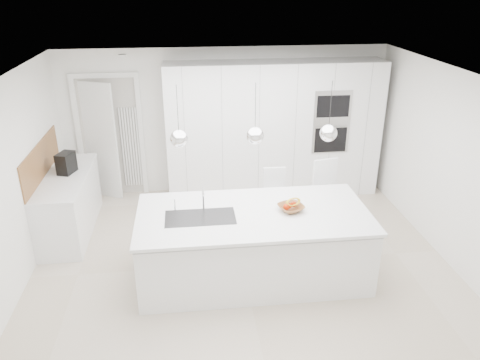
{
  "coord_description": "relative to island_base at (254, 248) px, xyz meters",
  "views": [
    {
      "loc": [
        -0.66,
        -5.26,
        3.56
      ],
      "look_at": [
        0.0,
        0.3,
        1.1
      ],
      "focal_mm": 35.0,
      "sensor_mm": 36.0,
      "label": 1
    }
  ],
  "objects": [
    {
      "name": "floor",
      "position": [
        -0.1,
        0.3,
        -0.43
      ],
      "size": [
        5.5,
        5.5,
        0.0
      ],
      "primitive_type": "plane",
      "color": "beige",
      "rests_on": "ground"
    },
    {
      "name": "wall_back",
      "position": [
        -0.1,
        2.8,
        0.82
      ],
      "size": [
        5.5,
        0.0,
        5.5
      ],
      "primitive_type": "plane",
      "rotation": [
        1.57,
        0.0,
        0.0
      ],
      "color": "white",
      "rests_on": "ground"
    },
    {
      "name": "wall_left",
      "position": [
        -2.85,
        0.3,
        0.82
      ],
      "size": [
        0.0,
        5.0,
        5.0
      ],
      "primitive_type": "plane",
      "rotation": [
        1.57,
        0.0,
        1.57
      ],
      "color": "white",
      "rests_on": "ground"
    },
    {
      "name": "ceiling",
      "position": [
        -0.1,
        0.3,
        2.07
      ],
      "size": [
        5.5,
        5.5,
        0.0
      ],
      "primitive_type": "plane",
      "rotation": [
        3.14,
        0.0,
        0.0
      ],
      "color": "white",
      "rests_on": "wall_back"
    },
    {
      "name": "tall_cabinets",
      "position": [
        0.7,
        2.5,
        0.72
      ],
      "size": [
        3.6,
        0.6,
        2.3
      ],
      "primitive_type": "cube",
      "color": "white",
      "rests_on": "floor"
    },
    {
      "name": "oven_stack",
      "position": [
        1.6,
        2.19,
        0.92
      ],
      "size": [
        0.62,
        0.04,
        1.05
      ],
      "primitive_type": null,
      "color": "#A5A5A8",
      "rests_on": "tall_cabinets"
    },
    {
      "name": "doorway_frame",
      "position": [
        -2.05,
        2.77,
        0.59
      ],
      "size": [
        1.11,
        0.08,
        2.13
      ],
      "primitive_type": null,
      "color": "white",
      "rests_on": "floor"
    },
    {
      "name": "hallway_door",
      "position": [
        -2.3,
        2.72,
        0.57
      ],
      "size": [
        0.76,
        0.38,
        2.0
      ],
      "primitive_type": "cube",
      "rotation": [
        0.0,
        0.0,
        -0.44
      ],
      "color": "white",
      "rests_on": "floor"
    },
    {
      "name": "radiator",
      "position": [
        -1.73,
        2.76,
        0.42
      ],
      "size": [
        0.32,
        0.04,
        1.4
      ],
      "primitive_type": null,
      "color": "white",
      "rests_on": "floor"
    },
    {
      "name": "left_base_cabinets",
      "position": [
        -2.55,
        1.5,
        0.0
      ],
      "size": [
        0.6,
        1.8,
        0.86
      ],
      "primitive_type": "cube",
      "color": "white",
      "rests_on": "floor"
    },
    {
      "name": "left_worktop",
      "position": [
        -2.55,
        1.5,
        0.45
      ],
      "size": [
        0.62,
        1.82,
        0.04
      ],
      "primitive_type": "cube",
      "color": "white",
      "rests_on": "left_base_cabinets"
    },
    {
      "name": "oak_backsplash",
      "position": [
        -2.84,
        1.5,
        0.72
      ],
      "size": [
        0.02,
        1.8,
        0.5
      ],
      "primitive_type": "cube",
      "color": "#8E5E32",
      "rests_on": "wall_left"
    },
    {
      "name": "island_base",
      "position": [
        0.0,
        0.0,
        0.0
      ],
      "size": [
        2.8,
        1.2,
        0.86
      ],
      "primitive_type": "cube",
      "color": "white",
      "rests_on": "floor"
    },
    {
      "name": "island_worktop",
      "position": [
        0.0,
        0.05,
        0.45
      ],
      "size": [
        2.84,
        1.4,
        0.04
      ],
      "primitive_type": "cube",
      "color": "white",
      "rests_on": "island_base"
    },
    {
      "name": "island_sink",
      "position": [
        -0.65,
        -0.0,
        0.39
      ],
      "size": [
        0.84,
        0.44,
        0.18
      ],
      "primitive_type": null,
      "color": "#3F3F42",
      "rests_on": "island_worktop"
    },
    {
      "name": "island_tap",
      "position": [
        -0.6,
        0.2,
        0.62
      ],
      "size": [
        0.02,
        0.02,
        0.3
      ],
      "primitive_type": "cylinder",
      "color": "white",
      "rests_on": "island_worktop"
    },
    {
      "name": "pendant_left",
      "position": [
        -0.85,
        -0.0,
        1.47
      ],
      "size": [
        0.2,
        0.2,
        0.2
      ],
      "primitive_type": "sphere",
      "color": "white",
      "rests_on": "ceiling"
    },
    {
      "name": "pendant_mid",
      "position": [
        -0.0,
        -0.0,
        1.47
      ],
      "size": [
        0.2,
        0.2,
        0.2
      ],
      "primitive_type": "sphere",
      "color": "white",
      "rests_on": "ceiling"
    },
    {
      "name": "pendant_right",
      "position": [
        0.85,
        -0.0,
        1.47
      ],
      "size": [
        0.2,
        0.2,
        0.2
      ],
      "primitive_type": "sphere",
      "color": "white",
      "rests_on": "ceiling"
    },
    {
      "name": "fruit_bowl",
      "position": [
        0.47,
        0.05,
        0.51
      ],
      "size": [
        0.39,
        0.39,
        0.08
      ],
      "primitive_type": "imported",
      "rotation": [
        0.0,
        0.0,
        0.33
      ],
      "color": "#8E5E32",
      "rests_on": "island_worktop"
    },
    {
      "name": "espresso_machine",
      "position": [
        -2.53,
        1.62,
        0.62
      ],
      "size": [
        0.27,
        0.33,
        0.31
      ],
      "primitive_type": "cube",
      "rotation": [
        0.0,
        0.0,
        -0.33
      ],
      "color": "black",
      "rests_on": "left_worktop"
    },
    {
      "name": "bar_stool_left",
      "position": [
        0.46,
        0.98,
        0.09
      ],
      "size": [
        0.34,
        0.48,
        1.03
      ],
      "primitive_type": null,
      "rotation": [
        0.0,
        0.0,
        -0.01
      ],
      "color": "white",
      "rests_on": "floor"
    },
    {
      "name": "bar_stool_right",
      "position": [
        1.17,
        0.86,
        0.15
      ],
      "size": [
        0.49,
        0.61,
        1.17
      ],
      "primitive_type": null,
      "rotation": [
        0.0,
        0.0,
        0.21
      ],
      "color": "white",
      "rests_on": "floor"
    },
    {
      "name": "apple_a",
      "position": [
        0.4,
        0.02,
        0.54
      ],
      "size": [
        0.08,
        0.08,
        0.08
      ],
      "primitive_type": "sphere",
      "color": "#B42404",
      "rests_on": "fruit_bowl"
    },
    {
      "name": "apple_b",
      "position": [
        0.51,
        0.09,
        0.54
      ],
      "size": [
        0.07,
        0.07,
        0.07
      ],
      "primitive_type": "sphere",
      "color": "#B42404",
      "rests_on": "fruit_bowl"
    },
    {
      "name": "apple_c",
      "position": [
        0.44,
        0.05,
        0.54
      ],
      "size": [
        0.08,
        0.08,
        0.08
      ],
      "primitive_type": "sphere",
      "color": "#B42404",
      "rests_on": "fruit_bowl"
    },
    {
      "name": "banana_bunch",
      "position": [
        0.49,
        0.06,
        0.58
      ],
      "size": [
        0.23,
        0.17,
        0.21
      ],
      "primitive_type": "torus",
      "rotation": [
        1.22,
        0.0,
        0.35
      ],
      "color": "gold",
      "rests_on": "fruit_bowl"
    }
  ]
}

